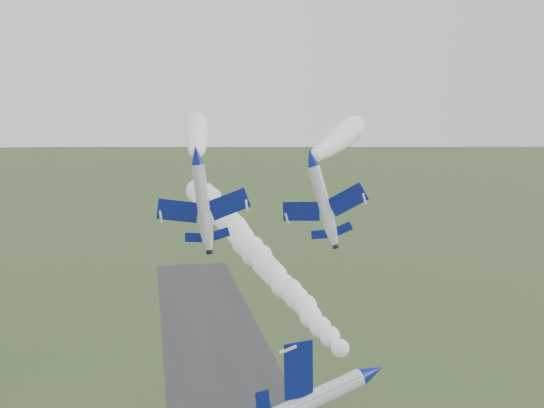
# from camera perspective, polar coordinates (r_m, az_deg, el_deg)

# --- Properties ---
(jet_lead) EXTENTS (4.30, 13.94, 11.14)m
(jet_lead) POSITION_cam_1_polar(r_m,az_deg,el_deg) (56.67, 9.49, -15.35)
(jet_lead) COLOR silver
(smoke_trail_jet_lead) EXTENTS (18.51, 77.49, 5.09)m
(smoke_trail_jet_lead) POSITION_cam_1_polar(r_m,az_deg,el_deg) (93.66, -2.67, -3.39)
(smoke_trail_jet_lead) COLOR white
(jet_pair_left) EXTENTS (11.52, 13.83, 3.46)m
(jet_pair_left) POSITION_cam_1_polar(r_m,az_deg,el_deg) (75.26, -7.13, 4.62)
(jet_pair_left) COLOR silver
(smoke_trail_jet_pair_left) EXTENTS (10.43, 63.92, 4.85)m
(smoke_trail_jet_pair_left) POSITION_cam_1_polar(r_m,az_deg,el_deg) (110.73, -7.10, 6.60)
(smoke_trail_jet_pair_left) COLOR white
(jet_pair_right) EXTENTS (10.88, 12.94, 4.22)m
(jet_pair_right) POSITION_cam_1_polar(r_m,az_deg,el_deg) (78.80, 3.69, 4.39)
(jet_pair_right) COLOR silver
(smoke_trail_jet_pair_right) EXTENTS (31.11, 61.44, 5.28)m
(smoke_trail_jet_pair_right) POSITION_cam_1_polar(r_m,az_deg,el_deg) (114.22, 6.35, 6.17)
(smoke_trail_jet_pair_right) COLOR white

